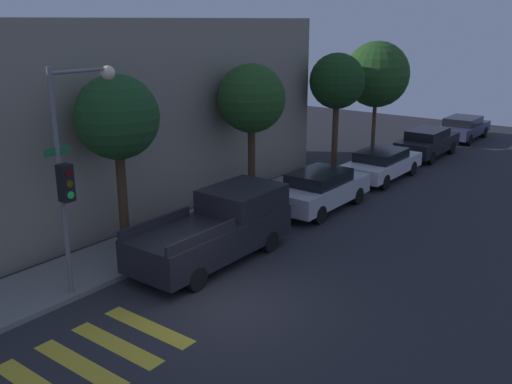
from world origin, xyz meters
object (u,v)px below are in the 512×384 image
at_px(sedan_near_corner, 320,189).
at_px(tree_midblock, 251,99).
at_px(sedan_far_end, 427,142).
at_px(tree_far_end, 337,82).
at_px(traffic_light_pole, 74,156).
at_px(tree_near_corner, 117,119).
at_px(pickup_truck, 218,228).
at_px(sedan_middle, 382,163).
at_px(sedan_tail_of_row, 463,127).
at_px(tree_behind_truck, 377,74).

relative_size(sedan_near_corner, tree_midblock, 0.85).
distance_m(sedan_far_end, tree_far_end, 6.44).
distance_m(traffic_light_pole, tree_near_corner, 2.86).
bearing_deg(pickup_truck, sedan_middle, 0.00).
relative_size(traffic_light_pole, sedan_middle, 1.25).
distance_m(tree_near_corner, tree_far_end, 12.63).
relative_size(sedan_tail_of_row, tree_near_corner, 0.85).
distance_m(pickup_truck, sedan_far_end, 16.24).
bearing_deg(tree_near_corner, traffic_light_pole, -151.24).
distance_m(traffic_light_pole, tree_behind_truck, 19.22).
height_order(traffic_light_pole, tree_near_corner, traffic_light_pole).
distance_m(pickup_truck, tree_midblock, 6.38).
bearing_deg(tree_far_end, tree_behind_truck, -0.00).
distance_m(pickup_truck, sedan_tail_of_row, 21.74).
bearing_deg(pickup_truck, tree_midblock, 27.82).
bearing_deg(sedan_near_corner, tree_behind_truck, 15.17).
relative_size(tree_midblock, tree_behind_truck, 0.91).
xyz_separation_m(pickup_truck, sedan_middle, (10.90, 0.00, -0.23)).
bearing_deg(pickup_truck, tree_far_end, 13.05).
relative_size(sedan_middle, tree_far_end, 0.86).
distance_m(sedan_middle, tree_near_corner, 12.89).
distance_m(tree_far_end, tree_behind_truck, 4.05).
bearing_deg(tree_behind_truck, sedan_tail_of_row, -22.61).
bearing_deg(tree_near_corner, tree_far_end, 0.00).
relative_size(traffic_light_pole, sedan_tail_of_row, 1.27).
distance_m(traffic_light_pole, sedan_middle, 14.99).
bearing_deg(traffic_light_pole, tree_near_corner, 28.76).
relative_size(sedan_near_corner, tree_far_end, 0.84).
height_order(pickup_truck, sedan_near_corner, pickup_truck).
relative_size(sedan_middle, tree_near_corner, 0.87).
height_order(sedan_middle, tree_behind_truck, tree_behind_truck).
height_order(sedan_tail_of_row, tree_midblock, tree_midblock).
distance_m(traffic_light_pole, sedan_tail_of_row, 25.68).
relative_size(traffic_light_pole, tree_far_end, 1.07).
bearing_deg(tree_midblock, tree_near_corner, -180.00).
bearing_deg(sedan_far_end, tree_far_end, 151.65).
distance_m(sedan_far_end, sedan_tail_of_row, 5.50).
bearing_deg(sedan_near_corner, pickup_truck, -180.00).
xyz_separation_m(sedan_near_corner, sedan_tail_of_row, (16.03, 0.00, -0.06)).
bearing_deg(sedan_far_end, traffic_light_pole, 176.36).
relative_size(traffic_light_pole, pickup_truck, 1.10).
relative_size(pickup_truck, tree_far_end, 0.98).
height_order(sedan_middle, tree_midblock, tree_midblock).
relative_size(traffic_light_pole, tree_midblock, 1.10).
bearing_deg(pickup_truck, sedan_near_corner, 0.00).
relative_size(pickup_truck, sedan_near_corner, 1.17).
xyz_separation_m(pickup_truck, tree_far_end, (11.36, 2.63, 3.09)).
height_order(sedan_middle, sedan_far_end, sedan_far_end).
bearing_deg(sedan_middle, traffic_light_pole, 175.04).
distance_m(sedan_tail_of_row, tree_midblock, 17.25).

